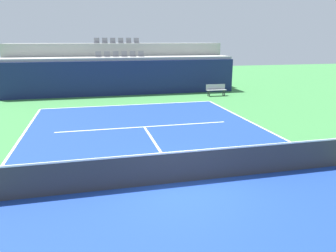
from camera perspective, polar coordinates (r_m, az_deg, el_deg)
ground_plane at (r=9.66m, az=2.21°, el=-9.96°), size 80.00×80.00×0.00m
court_surface at (r=9.66m, az=2.21°, el=-9.93°), size 11.00×24.00×0.01m
baseline_far at (r=20.91m, az=-6.77°, el=3.74°), size 11.00×0.10×0.00m
service_line_far at (r=15.55m, az=-4.23°, el=-0.15°), size 8.26×0.10×0.00m
centre_service_line at (r=12.54m, az=-1.79°, el=-3.89°), size 0.10×6.40×0.00m
back_wall at (r=24.56m, az=-8.01°, el=8.38°), size 17.57×0.30×2.56m
stands_tier_lower at (r=25.88m, az=-8.33°, el=8.94°), size 17.57×2.40×2.78m
stands_tier_upper at (r=28.22m, az=-8.85°, el=10.45°), size 17.57×2.40×3.79m
seating_row_lower at (r=25.86m, az=-8.48°, el=12.30°), size 3.75×0.44×0.44m
seating_row_upper at (r=28.23m, az=-9.04°, el=14.55°), size 3.75×0.44×0.44m
tennis_net at (r=9.46m, az=2.24°, el=-7.17°), size 11.08×0.08×1.07m
player_bench at (r=24.43m, az=8.51°, el=6.49°), size 1.50×0.40×0.85m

